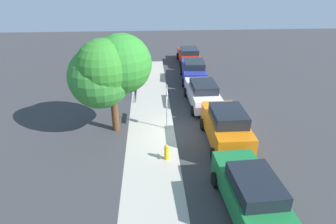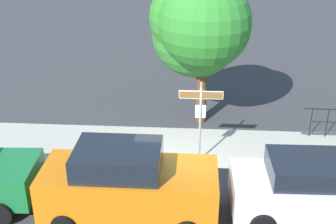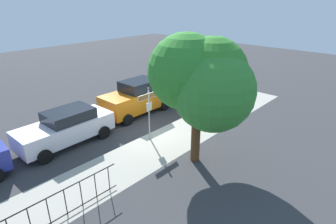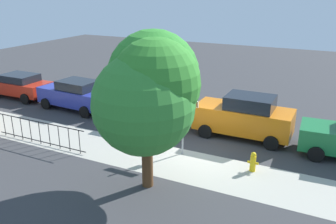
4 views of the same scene
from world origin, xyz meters
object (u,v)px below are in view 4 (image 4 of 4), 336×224
at_px(street_sign, 183,113).
at_px(car_red, 18,85).
at_px(shade_tree, 150,89).
at_px(fire_hydrant, 253,162).
at_px(car_white, 149,107).
at_px(car_orange, 244,116).
at_px(car_blue, 76,94).

height_order(street_sign, car_red, street_sign).
height_order(shade_tree, fire_hydrant, shade_tree).
distance_m(car_white, fire_hydrant, 6.61).
bearing_deg(car_white, fire_hydrant, 154.24).
height_order(street_sign, car_orange, street_sign).
xyz_separation_m(street_sign, car_white, (3.00, -2.54, -0.93)).
height_order(car_white, fire_hydrant, car_white).
bearing_deg(car_blue, car_white, -177.79).
bearing_deg(car_orange, street_sign, 58.20).
bearing_deg(car_red, car_orange, 179.67).
height_order(street_sign, car_white, street_sign).
bearing_deg(fire_hydrant, car_white, -24.53).
xyz_separation_m(shade_tree, car_blue, (7.95, -5.57, -2.69)).
distance_m(car_orange, fire_hydrant, 3.38).
distance_m(car_blue, fire_hydrant, 11.18).
bearing_deg(car_orange, car_red, 0.01).
bearing_deg(car_red, car_white, 177.55).
bearing_deg(street_sign, car_blue, -18.73).
height_order(shade_tree, car_white, shade_tree).
bearing_deg(shade_tree, car_blue, -35.00).
bearing_deg(car_orange, shade_tree, 74.12).
xyz_separation_m(car_blue, car_red, (4.80, -0.23, -0.08)).
distance_m(shade_tree, car_blue, 10.07).
bearing_deg(car_red, car_blue, 176.80).
bearing_deg(shade_tree, street_sign, -87.16).
bearing_deg(car_orange, car_blue, 1.44).
bearing_deg(fire_hydrant, street_sign, -3.79).
relative_size(car_blue, car_red, 1.00).
height_order(street_sign, fire_hydrant, street_sign).
height_order(car_white, car_red, car_white).
bearing_deg(shade_tree, car_red, -24.47).
relative_size(shade_tree, car_blue, 1.22).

